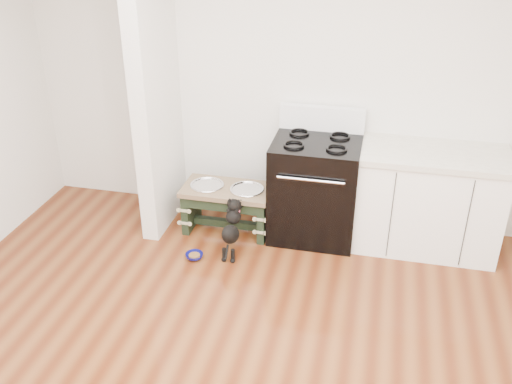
% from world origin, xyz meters
% --- Properties ---
extents(room_shell, '(5.00, 5.00, 5.00)m').
position_xyz_m(room_shell, '(0.00, 0.00, 1.62)').
color(room_shell, silver).
rests_on(room_shell, ground).
extents(partition_wall, '(0.15, 0.80, 2.70)m').
position_xyz_m(partition_wall, '(-1.18, 2.10, 1.35)').
color(partition_wall, silver).
rests_on(partition_wall, ground).
extents(oven_range, '(0.76, 0.69, 1.14)m').
position_xyz_m(oven_range, '(0.25, 2.16, 0.48)').
color(oven_range, black).
rests_on(oven_range, ground).
extents(cabinet_run, '(1.24, 0.64, 0.91)m').
position_xyz_m(cabinet_run, '(1.23, 2.18, 0.45)').
color(cabinet_run, white).
rests_on(cabinet_run, ground).
extents(dog_feeder, '(0.81, 0.43, 0.46)m').
position_xyz_m(dog_feeder, '(-0.53, 2.03, 0.32)').
color(dog_feeder, black).
rests_on(dog_feeder, ground).
extents(puppy, '(0.14, 0.42, 0.49)m').
position_xyz_m(puppy, '(-0.39, 1.65, 0.27)').
color(puppy, black).
rests_on(puppy, ground).
extents(floor_bowl, '(0.15, 0.15, 0.05)m').
position_xyz_m(floor_bowl, '(-0.69, 1.50, 0.02)').
color(floor_bowl, '#0D0E61').
rests_on(floor_bowl, ground).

